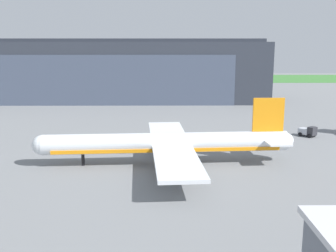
# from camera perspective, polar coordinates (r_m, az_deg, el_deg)

# --- Properties ---
(ground_plane) EXTENTS (440.00, 440.00, 0.00)m
(ground_plane) POSITION_cam_1_polar(r_m,az_deg,el_deg) (72.80, -1.60, -5.15)
(ground_plane) COLOR slate
(grass_field_strip) EXTENTS (440.00, 56.00, 0.08)m
(grass_field_strip) POSITION_cam_1_polar(r_m,az_deg,el_deg) (246.59, -0.79, 6.71)
(grass_field_strip) COLOR #3E7C37
(grass_field_strip) RESTS_ON ground_plane
(maintenance_hangar) EXTENTS (108.51, 29.95, 22.64)m
(maintenance_hangar) POSITION_cam_1_polar(r_m,az_deg,el_deg) (153.52, -7.04, 7.72)
(maintenance_hangar) COLOR #2D333D
(maintenance_hangar) RESTS_ON ground_plane
(airliner_near_left) EXTENTS (45.94, 39.71, 11.56)m
(airliner_near_left) POSITION_cam_1_polar(r_m,az_deg,el_deg) (71.16, -0.04, -2.48)
(airliner_near_left) COLOR silver
(airliner_near_left) RESTS_ON ground_plane
(ops_van) EXTENTS (3.94, 4.21, 2.40)m
(ops_van) POSITION_cam_1_polar(r_m,az_deg,el_deg) (97.80, 19.11, -0.72)
(ops_van) COLOR #2D2D33
(ops_van) RESTS_ON ground_plane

